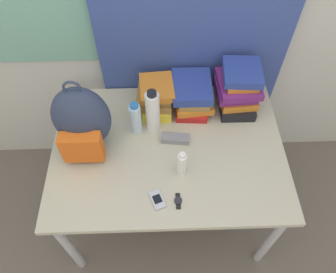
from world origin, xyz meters
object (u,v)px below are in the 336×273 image
at_px(sunglasses_case, 175,138).
at_px(book_stack_right, 238,89).
at_px(book_stack_center, 192,95).
at_px(water_bottle, 135,118).
at_px(wristwatch, 178,201).
at_px(backpack, 82,121).
at_px(book_stack_left, 156,96).
at_px(sports_bottle, 153,112).
at_px(cell_phone, 157,200).
at_px(sunscreen_bottle, 182,164).

bearing_deg(sunglasses_case, book_stack_right, 35.06).
height_order(book_stack_center, water_bottle, water_bottle).
distance_m(book_stack_right, wristwatch, 0.72).
xyz_separation_m(backpack, sunglasses_case, (0.46, -0.00, -0.17)).
distance_m(book_stack_right, water_bottle, 0.59).
bearing_deg(wristwatch, sunglasses_case, 89.80).
bearing_deg(book_stack_center, book_stack_left, 179.90).
distance_m(sports_bottle, sunglasses_case, 0.19).
distance_m(book_stack_left, wristwatch, 0.62).
relative_size(book_stack_center, book_stack_right, 0.98).
height_order(book_stack_right, sports_bottle, sports_bottle).
bearing_deg(cell_phone, sports_bottle, 91.89).
xyz_separation_m(book_stack_right, sports_bottle, (-0.47, -0.16, 0.01)).
bearing_deg(water_bottle, book_stack_right, 17.10).
xyz_separation_m(sunscreen_bottle, wristwatch, (-0.02, -0.16, -0.07)).
distance_m(backpack, book_stack_center, 0.63).
xyz_separation_m(cell_phone, sunglasses_case, (0.10, 0.35, 0.01)).
bearing_deg(backpack, book_stack_left, 34.39).
xyz_separation_m(book_stack_right, sunglasses_case, (-0.36, -0.25, -0.11)).
bearing_deg(cell_phone, book_stack_right, 52.64).
relative_size(water_bottle, sports_bottle, 0.76).
height_order(backpack, book_stack_center, backpack).
relative_size(book_stack_left, cell_phone, 2.38).
height_order(book_stack_left, water_bottle, water_bottle).
distance_m(backpack, sunglasses_case, 0.49).
bearing_deg(sunscreen_bottle, sunglasses_case, 96.55).
bearing_deg(wristwatch, water_bottle, 115.43).
xyz_separation_m(book_stack_left, book_stack_center, (0.21, -0.00, 0.00)).
height_order(backpack, sunglasses_case, backpack).
xyz_separation_m(backpack, sunscreen_bottle, (0.48, -0.20, -0.11)).
bearing_deg(backpack, cell_phone, -44.00).
height_order(water_bottle, sports_bottle, sports_bottle).
bearing_deg(wristwatch, book_stack_right, 59.38).
height_order(sunscreen_bottle, wristwatch, sunscreen_bottle).
xyz_separation_m(book_stack_left, wristwatch, (0.10, -0.60, -0.08)).
distance_m(book_stack_center, sunglasses_case, 0.28).
xyz_separation_m(book_stack_center, sunscreen_bottle, (-0.08, -0.45, -0.01)).
relative_size(water_bottle, wristwatch, 2.60).
bearing_deg(backpack, wristwatch, -37.74).
xyz_separation_m(sports_bottle, cell_phone, (0.01, -0.44, -0.13)).
distance_m(backpack, book_stack_right, 0.86).
bearing_deg(book_stack_right, sunscreen_bottle, -126.76).
distance_m(book_stack_right, cell_phone, 0.76).
height_order(book_stack_left, wristwatch, book_stack_left).
distance_m(backpack, sunscreen_bottle, 0.53).
xyz_separation_m(water_bottle, sunglasses_case, (0.21, -0.08, -0.08)).
bearing_deg(wristwatch, backpack, 142.26).
relative_size(backpack, sports_bottle, 1.57).
relative_size(backpack, cell_phone, 4.01).
bearing_deg(water_bottle, sunglasses_case, -20.50).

